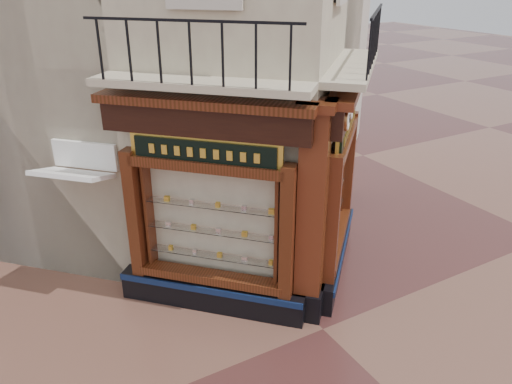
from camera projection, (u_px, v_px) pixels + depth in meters
ground at (323, 329)px, 8.79m from camera, size 80.00×80.00×0.00m
shopfront_left at (209, 212)px, 8.59m from camera, size 2.86×2.86×3.98m
shopfront_right at (338, 180)px, 9.85m from camera, size 2.86×2.86×3.98m
corner_pilaster at (312, 220)px, 8.38m from camera, size 0.85×0.85×3.98m
balcony at (283, 74)px, 8.23m from camera, size 5.94×2.97×1.03m
clock_a at (347, 118)px, 7.96m from camera, size 0.32×0.32×0.41m
clock_b at (351, 109)px, 8.49m from camera, size 0.31×0.31×0.39m
clock_c at (354, 101)px, 9.01m from camera, size 0.26×0.26×0.32m
clock_d at (357, 93)px, 9.55m from camera, size 0.29×0.29×0.36m
clock_e at (360, 86)px, 10.17m from camera, size 0.27×0.27×0.34m
awning at (91, 293)px, 9.76m from camera, size 1.44×1.44×0.28m
signboard_left at (204, 152)px, 8.06m from camera, size 1.89×1.89×0.50m
signboard_right at (347, 126)px, 9.37m from camera, size 1.94×1.94×0.52m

